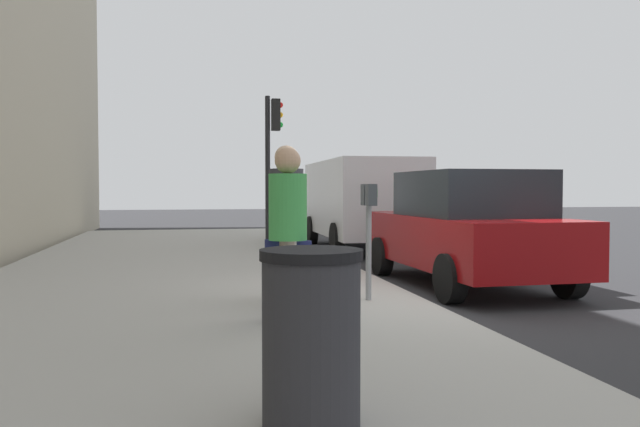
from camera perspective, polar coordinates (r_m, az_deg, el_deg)
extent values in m
plane|color=#2B2B2D|center=(8.58, 8.08, -7.92)|extent=(80.00, 80.00, 0.00)
cube|color=#A8A59E|center=(8.08, -12.60, -8.04)|extent=(28.00, 6.00, 0.15)
cylinder|color=gray|center=(7.88, 4.31, -3.48)|extent=(0.07, 0.07, 1.15)
cube|color=#383D42|center=(7.75, 4.52, 1.65)|extent=(0.16, 0.11, 0.26)
cube|color=#383D42|center=(7.94, 4.13, 1.66)|extent=(0.16, 0.11, 0.26)
cube|color=#268C33|center=(7.77, 4.95, 1.80)|extent=(0.10, 0.01, 0.10)
cube|color=#268C33|center=(7.96, 4.54, 1.81)|extent=(0.10, 0.01, 0.10)
cylinder|color=#726656|center=(7.91, -3.13, -4.42)|extent=(0.15, 0.15, 0.89)
cylinder|color=#726656|center=(7.50, -2.82, -4.77)|extent=(0.15, 0.15, 0.89)
cylinder|color=#333338|center=(7.65, -2.99, 1.32)|extent=(0.41, 0.41, 0.70)
sphere|color=beige|center=(7.66, -3.00, 4.99)|extent=(0.28, 0.28, 0.28)
cylinder|color=#191E4C|center=(6.64, -4.24, -5.89)|extent=(0.15, 0.15, 0.84)
cylinder|color=#191E4C|center=(6.43, -1.41, -6.15)|extent=(0.15, 0.15, 0.84)
cylinder|color=green|center=(6.47, -2.86, 0.58)|extent=(0.38, 0.38, 0.66)
sphere|color=tan|center=(6.47, -2.87, 4.67)|extent=(0.26, 0.26, 0.26)
cube|color=maroon|center=(10.27, 12.61, -2.29)|extent=(4.44, 1.93, 0.76)
cube|color=black|center=(10.06, 13.13, 1.72)|extent=(2.23, 1.74, 0.68)
cylinder|color=black|center=(11.31, 5.46, -3.77)|extent=(0.66, 0.23, 0.66)
cylinder|color=black|center=(11.96, 13.46, -3.50)|extent=(0.66, 0.23, 0.66)
cylinder|color=black|center=(8.65, 11.39, -5.64)|extent=(0.66, 0.23, 0.66)
cylinder|color=black|center=(9.50, 21.10, -5.05)|extent=(0.66, 0.23, 0.66)
cube|color=silver|center=(16.04, 3.62, 1.39)|extent=(5.25, 2.14, 1.80)
cylinder|color=black|center=(17.55, -0.70, -1.48)|extent=(0.77, 0.24, 0.76)
cylinder|color=black|center=(17.95, 5.30, -1.41)|extent=(0.77, 0.24, 0.76)
cylinder|color=black|center=(14.23, 1.49, -2.34)|extent=(0.77, 0.24, 0.76)
cylinder|color=black|center=(14.73, 8.76, -2.21)|extent=(0.77, 0.24, 0.76)
cylinder|color=black|center=(15.78, -4.63, 3.81)|extent=(0.12, 0.12, 3.60)
cube|color=black|center=(15.90, -3.93, 8.67)|extent=(0.24, 0.20, 0.76)
sphere|color=red|center=(15.94, -3.53, 9.53)|extent=(0.14, 0.14, 0.14)
sphere|color=orange|center=(15.91, -3.53, 8.67)|extent=(0.14, 0.14, 0.14)
sphere|color=green|center=(15.89, -3.53, 7.81)|extent=(0.14, 0.14, 0.14)
cylinder|color=#2D2D33|center=(3.74, -0.78, -11.37)|extent=(0.56, 0.56, 0.95)
cylinder|color=black|center=(3.66, -0.78, -3.65)|extent=(0.59, 0.59, 0.06)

